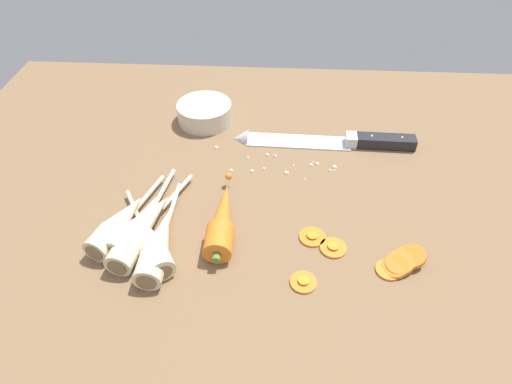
{
  "coord_description": "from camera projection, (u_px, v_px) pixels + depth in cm",
  "views": [
    {
      "loc": [
        3.09,
        -55.23,
        50.3
      ],
      "look_at": [
        0.0,
        -2.0,
        1.5
      ],
      "focal_mm": 30.88,
      "sensor_mm": 36.0,
      "label": 1
    }
  ],
  "objects": [
    {
      "name": "carrot_slice_stray_near",
      "position": [
        304.0,
        281.0,
        0.61
      ],
      "size": [
        3.75,
        3.75,
        0.7
      ],
      "color": "orange",
      "rests_on": "ground_plane"
    },
    {
      "name": "carrot_slice_stray_far",
      "position": [
        333.0,
        247.0,
        0.65
      ],
      "size": [
        3.98,
        3.98,
        0.7
      ],
      "color": "orange",
      "rests_on": "ground_plane"
    },
    {
      "name": "carrot_slice_stray_mid",
      "position": [
        312.0,
        236.0,
        0.67
      ],
      "size": [
        4.01,
        4.01,
        0.7
      ],
      "color": "orange",
      "rests_on": "ground_plane"
    },
    {
      "name": "mince_crumbs",
      "position": [
        283.0,
        163.0,
        0.8
      ],
      "size": [
        22.87,
        8.9,
        0.9
      ],
      "color": "beige",
      "rests_on": "ground_plane"
    },
    {
      "name": "parsnip_front",
      "position": [
        138.0,
        229.0,
        0.65
      ],
      "size": [
        6.04,
        22.59,
        4.0
      ],
      "color": "beige",
      "rests_on": "ground_plane"
    },
    {
      "name": "prep_bowl",
      "position": [
        205.0,
        112.0,
        0.89
      ],
      "size": [
        11.0,
        11.0,
        4.0
      ],
      "color": "beige",
      "rests_on": "ground_plane"
    },
    {
      "name": "chefs_knife",
      "position": [
        320.0,
        140.0,
        0.84
      ],
      "size": [
        34.78,
        4.92,
        4.18
      ],
      "color": "silver",
      "rests_on": "ground_plane"
    },
    {
      "name": "whole_carrot",
      "position": [
        222.0,
        220.0,
        0.67
      ],
      "size": [
        4.23,
        18.71,
        4.2
      ],
      "color": "orange",
      "rests_on": "ground_plane"
    },
    {
      "name": "parsnip_back",
      "position": [
        159.0,
        244.0,
        0.63
      ],
      "size": [
        4.2,
        20.82,
        4.0
      ],
      "color": "beige",
      "rests_on": "ground_plane"
    },
    {
      "name": "ground_plane",
      "position": [
        257.0,
        199.0,
        0.76
      ],
      "size": [
        120.0,
        90.0,
        4.0
      ],
      "primitive_type": "cube",
      "color": "brown"
    },
    {
      "name": "parsnip_mid_right",
      "position": [
        144.0,
        224.0,
        0.66
      ],
      "size": [
        9.68,
        19.3,
        4.0
      ],
      "color": "beige",
      "rests_on": "ground_plane"
    },
    {
      "name": "parsnip_outer",
      "position": [
        119.0,
        224.0,
        0.66
      ],
      "size": [
        8.02,
        18.7,
        4.0
      ],
      "color": "beige",
      "rests_on": "ground_plane"
    },
    {
      "name": "parsnip_mid_left",
      "position": [
        149.0,
        242.0,
        0.64
      ],
      "size": [
        11.64,
        17.8,
        4.0
      ],
      "color": "beige",
      "rests_on": "ground_plane"
    },
    {
      "name": "carrot_slice_stack",
      "position": [
        401.0,
        263.0,
        0.62
      ],
      "size": [
        7.27,
        5.49,
        3.14
      ],
      "color": "orange",
      "rests_on": "ground_plane"
    }
  ]
}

